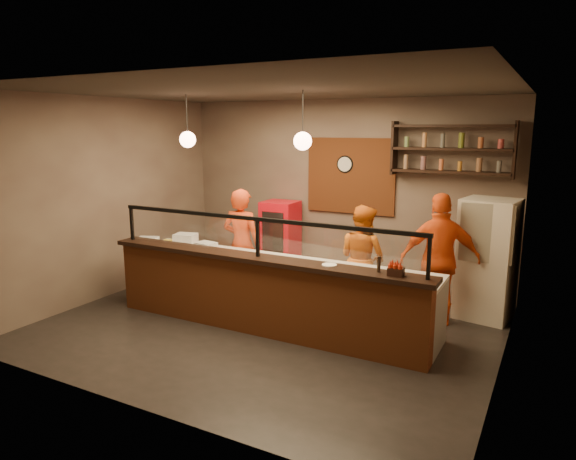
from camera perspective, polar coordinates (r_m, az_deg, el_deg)
The scene contains 29 objects.
floor at distance 7.34m, azimuth -2.03°, elevation -10.48°, with size 6.00×6.00×0.00m, color black.
ceiling at distance 6.83m, azimuth -2.22°, elevation 15.30°, with size 6.00×6.00×0.00m, color #3B352E.
wall_back at distance 9.13m, azimuth 5.81°, elevation 4.20°, with size 6.00×6.00×0.00m, color #756556.
wall_left at distance 8.79m, azimuth -19.31°, elevation 3.34°, with size 5.00×5.00×0.00m, color #756556.
wall_right at distance 6.01m, azimuth 23.45°, elevation -0.43°, with size 5.00×5.00×0.00m, color #756556.
wall_front at distance 4.95m, azimuth -16.83°, elevation -2.33°, with size 6.00×6.00×0.00m, color #756556.
brick_patch at distance 9.00m, azimuth 6.96°, elevation 5.99°, with size 1.60×0.04×1.30m, color brown.
service_counter at distance 6.92m, azimuth -3.31°, elevation -7.44°, with size 4.60×0.25×1.00m, color brown.
counter_ledge at distance 6.77m, azimuth -3.36°, elevation -3.20°, with size 4.70×0.37×0.06m, color black.
worktop_cabinet at distance 7.36m, azimuth -1.26°, elevation -6.90°, with size 4.60×0.75×0.85m, color gray.
worktop at distance 7.23m, azimuth -1.28°, elevation -3.51°, with size 4.60×0.75×0.05m, color silver.
sneeze_guard at distance 6.69m, azimuth -3.40°, elevation -0.38°, with size 4.50×0.05×0.52m.
wall_shelving at distance 8.35m, azimuth 17.71°, elevation 8.57°, with size 1.84×0.28×0.85m.
wall_clock at distance 9.01m, azimuth 6.37°, elevation 7.28°, with size 0.30×0.30×0.04m, color black.
pendant_left at distance 7.83m, azimuth -11.09°, elevation 9.85°, with size 0.24×0.24×0.77m.
pendant_right at distance 6.80m, azimuth 1.64°, elevation 9.86°, with size 0.24×0.24×0.77m.
cook_left at distance 8.24m, azimuth -5.16°, elevation -1.57°, with size 0.65×0.43×1.78m, color red.
cook_mid at distance 7.76m, azimuth 8.27°, elevation -3.12°, with size 0.78×0.61×1.61m, color #D26313.
cook_right at distance 7.41m, azimuth 16.52°, elevation -3.18°, with size 1.09×0.45×1.86m, color #E95115.
fridge at distance 7.90m, azimuth 21.26°, elevation -3.04°, with size 0.73×0.68×1.74m, color beige.
red_cooler at distance 9.40m, azimuth -0.85°, elevation -1.07°, with size 0.61×0.55×1.41m, color red.
pizza_dough at distance 7.02m, azimuth 1.30°, elevation -3.71°, with size 0.48×0.48×0.01m, color white.
prep_tub_a at distance 7.76m, azimuth -9.11°, elevation -1.88°, with size 0.29×0.23×0.14m, color silver.
prep_tub_b at distance 8.33m, azimuth -11.31°, elevation -0.97°, with size 0.33×0.26×0.17m, color silver.
prep_tub_c at distance 8.25m, azimuth -15.35°, elevation -1.32°, with size 0.30×0.24×0.15m, color silver.
rolling_pin at distance 8.48m, azimuth -12.54°, elevation -1.19°, with size 0.06×0.06×0.32m, color gold.
condiment_caddy at distance 6.01m, azimuth 11.90°, elevation -4.55°, with size 0.17×0.13×0.10m, color black.
pepper_mill at distance 6.11m, azimuth 10.06°, elevation -3.76°, with size 0.04×0.04×0.19m, color black.
small_plate at distance 6.34m, azimuth 4.62°, elevation -3.88°, with size 0.19×0.19×0.01m, color white.
Camera 1 is at (3.43, -5.89, 2.73)m, focal length 32.00 mm.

